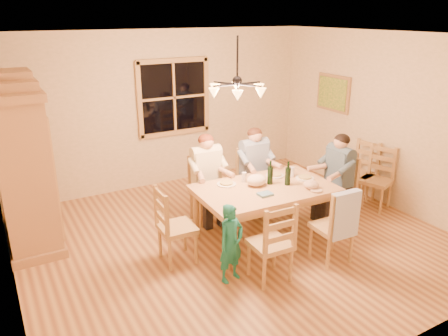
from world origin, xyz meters
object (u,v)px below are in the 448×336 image
chair_near_left (270,255)px  adult_slate_man (339,167)px  wine_bottle_a (270,172)px  chair_spare_front (359,183)px  adult_woman (207,167)px  chandelier (237,88)px  chair_near_right (331,238)px  dining_table (265,194)px  armoire (23,168)px  chair_end_left (178,239)px  wine_bottle_b (288,173)px  chair_spare_back (374,190)px  chair_far_right (254,192)px  child (231,243)px  chair_end_right (336,201)px  adult_plaid_man (255,159)px  chair_far_left (207,201)px

chair_near_left → adult_slate_man: 1.99m
wine_bottle_a → chair_spare_front: size_ratio=0.33×
adult_woman → chandelier: bearing=97.5°
chair_near_left → chandelier: bearing=84.6°
chair_near_right → adult_slate_man: (0.84, 0.82, 0.54)m
dining_table → adult_woman: (-0.42, 0.87, 0.18)m
wine_bottle_a → armoire: bearing=154.0°
chair_near_right → adult_slate_man: size_ratio=1.13×
chair_end_left → wine_bottle_b: size_ratio=3.00×
dining_table → wine_bottle_a: size_ratio=5.63×
adult_slate_man → chair_spare_back: size_ratio=0.88×
chair_spare_back → chair_far_right: bearing=42.2°
chair_near_right → adult_woman: size_ratio=1.13×
adult_woman → child: 1.63m
chair_end_right → child: (-2.15, -0.59, 0.17)m
dining_table → wine_bottle_b: wine_bottle_b is taller
wine_bottle_a → chair_near_right: bearing=-72.8°
wine_bottle_a → adult_slate_man: bearing=-5.9°
chair_near_right → chair_spare_back: size_ratio=1.00×
dining_table → adult_woman: 0.99m
armoire → adult_woman: size_ratio=2.63×
chandelier → chair_spare_back: bearing=-4.3°
chandelier → adult_slate_man: 2.04m
chandelier → chair_far_right: 2.04m
chair_spare_front → armoire: bearing=62.9°
chair_end_left → adult_slate_man: 2.58m
adult_woman → adult_plaid_man: 0.81m
chair_spare_back → chair_spare_front: bearing=-20.8°
chair_far_left → chair_spare_back: same height
chair_far_left → chair_spare_back: (2.52, -0.91, 0.00)m
chair_near_left → adult_woman: adult_woman is taller
chair_spare_front → chandelier: bearing=79.9°
dining_table → wine_bottle_a: 0.30m
chair_far_right → chair_near_right: size_ratio=1.00×
dining_table → chair_near_right: 1.03m
chair_far_left → adult_slate_man: adult_slate_man is taller
adult_woman → adult_slate_man: same height
adult_woman → wine_bottle_b: bearing=129.9°
dining_table → chandelier: bearing=156.5°
chair_near_left → adult_woman: bearing=90.0°
armoire → chair_spare_back: armoire is taller
armoire → chair_spare_back: (4.87, -1.51, -0.75)m
dining_table → wine_bottle_a: bearing=27.2°
chair_near_right → adult_woman: 2.01m
chair_end_left → adult_plaid_man: 1.90m
chair_end_left → wine_bottle_a: 1.52m
dining_table → adult_plaid_man: (0.39, 0.84, 0.18)m
chandelier → chair_end_right: (1.61, -0.20, -1.77)m
chair_far_left → adult_plaid_man: 0.97m
chair_near_right → wine_bottle_b: size_ratio=3.00×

